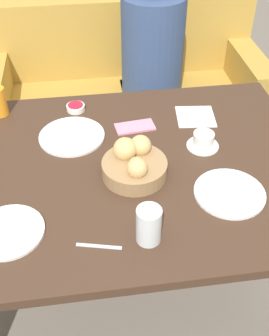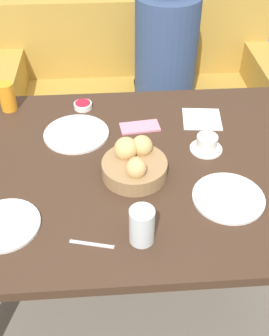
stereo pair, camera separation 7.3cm
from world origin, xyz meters
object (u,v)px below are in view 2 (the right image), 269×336
at_px(coffee_cup, 207,144).
at_px(jam_bowl_berry, 83,105).
at_px(seated_person, 164,87).
at_px(juice_glass, 7,97).
at_px(napkin, 202,119).
at_px(plate_far_center, 76,134).
at_px(bread_basket, 134,164).
at_px(cell_phone, 140,127).
at_px(couch, 137,103).
at_px(plate_near_left, 5,225).
at_px(plate_near_right, 228,198).
at_px(water_tumbler, 142,226).
at_px(spoon_coffee, 92,244).

distance_m(coffee_cup, jam_bowl_berry, 0.54).
bearing_deg(seated_person, jam_bowl_berry, -125.72).
distance_m(juice_glass, jam_bowl_berry, 0.30).
bearing_deg(napkin, plate_far_center, -172.26).
relative_size(plate_far_center, juice_glass, 2.10).
bearing_deg(bread_basket, plate_far_center, 130.58).
height_order(juice_glass, napkin, juice_glass).
distance_m(juice_glass, cell_phone, 0.55).
bearing_deg(juice_glass, plate_far_center, -35.45).
relative_size(plate_far_center, coffee_cup, 2.09).
relative_size(jam_bowl_berry, napkin, 0.45).
xyz_separation_m(napkin, cell_phone, (-0.25, -0.04, 0.00)).
xyz_separation_m(couch, seated_person, (0.14, -0.15, 0.20)).
relative_size(plate_near_left, napkin, 1.29).
bearing_deg(cell_phone, plate_near_right, -58.46).
distance_m(water_tumbler, spoon_coffee, 0.15).
relative_size(plate_far_center, jam_bowl_berry, 3.31).
relative_size(couch, coffee_cup, 13.46).
bearing_deg(plate_far_center, spoon_coffee, -83.44).
height_order(plate_near_right, coffee_cup, coffee_cup).
relative_size(juice_glass, coffee_cup, 1.00).
height_order(seated_person, plate_near_left, seated_person).
height_order(seated_person, coffee_cup, seated_person).
bearing_deg(bread_basket, jam_bowl_berry, 113.31).
distance_m(bread_basket, water_tumbler, 0.28).
bearing_deg(jam_bowl_berry, plate_near_left, -109.13).
distance_m(plate_far_center, juice_glass, 0.34).
relative_size(jam_bowl_berry, spoon_coffee, 0.57).
relative_size(plate_near_left, cell_phone, 1.34).
relative_size(bread_basket, plate_far_center, 0.89).
height_order(seated_person, bread_basket, seated_person).
bearing_deg(bread_basket, napkin, 46.31).
xyz_separation_m(plate_near_left, water_tumbler, (0.40, -0.08, 0.05)).
height_order(bread_basket, napkin, bread_basket).
distance_m(bread_basket, napkin, 0.42).
distance_m(juice_glass, coffee_cup, 0.81).
relative_size(plate_near_right, spoon_coffee, 1.77).
bearing_deg(seated_person, coffee_cup, -88.13).
relative_size(seated_person, water_tumbler, 10.52).
bearing_deg(cell_phone, napkin, 8.97).
distance_m(bread_basket, spoon_coffee, 0.33).
xyz_separation_m(juice_glass, cell_phone, (0.52, -0.17, -0.05)).
bearing_deg(couch, juice_glass, -128.69).
distance_m(bread_basket, plate_near_right, 0.32).
bearing_deg(juice_glass, jam_bowl_berry, -2.61).
bearing_deg(jam_bowl_berry, water_tumbler, -75.50).
bearing_deg(couch, coffee_cup, -80.69).
bearing_deg(jam_bowl_berry, coffee_cup, -34.39).
relative_size(napkin, cell_phone, 1.04).
relative_size(spoon_coffee, napkin, 0.79).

